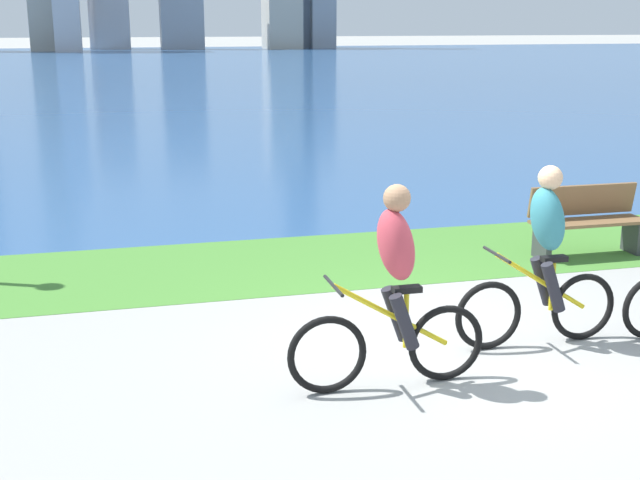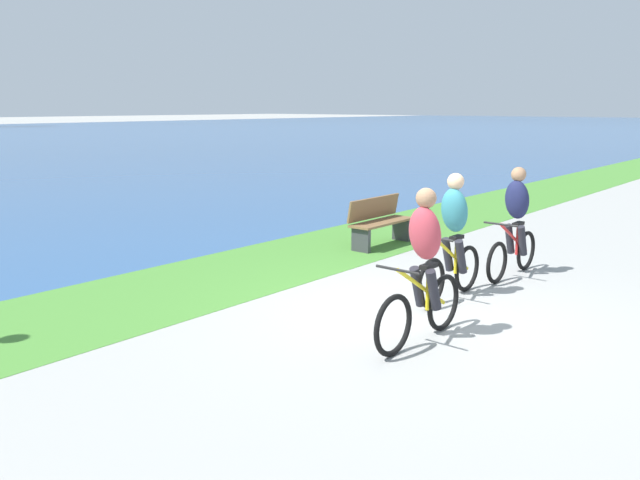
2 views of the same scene
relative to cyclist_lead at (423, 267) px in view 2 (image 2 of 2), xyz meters
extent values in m
plane|color=#9E9E99|center=(0.85, 0.56, -0.84)|extent=(300.00, 300.00, 0.00)
cube|color=#478433|center=(0.85, 3.77, -0.84)|extent=(120.00, 2.51, 0.01)
torus|color=black|center=(-0.55, 0.00, -0.51)|extent=(0.66, 0.06, 0.66)
torus|color=black|center=(0.48, 0.00, -0.51)|extent=(0.66, 0.06, 0.66)
cylinder|color=gold|center=(-0.01, 0.00, -0.22)|extent=(1.00, 0.04, 0.62)
cylinder|color=gold|center=(0.12, 0.00, -0.27)|extent=(0.04, 0.04, 0.48)
cube|color=black|center=(0.12, 0.00, -0.01)|extent=(0.24, 0.10, 0.05)
cylinder|color=black|center=(-0.50, 0.00, 0.07)|extent=(0.03, 0.52, 0.03)
ellipsoid|color=#BF3F4C|center=(0.02, 0.00, 0.37)|extent=(0.40, 0.36, 0.65)
sphere|color=#A57A59|center=(0.02, 0.00, 0.75)|extent=(0.22, 0.22, 0.22)
cylinder|color=#26262D|center=(0.07, -0.10, -0.25)|extent=(0.27, 0.11, 0.49)
cylinder|color=#26262D|center=(0.07, 0.10, -0.25)|extent=(0.27, 0.11, 0.49)
torus|color=black|center=(1.13, 0.54, -0.52)|extent=(0.65, 0.06, 0.65)
torus|color=black|center=(2.10, 0.54, -0.52)|extent=(0.65, 0.06, 0.65)
cylinder|color=gold|center=(1.64, 0.54, -0.23)|extent=(0.94, 0.04, 0.61)
cylinder|color=gold|center=(1.76, 0.54, -0.28)|extent=(0.04, 0.04, 0.48)
cube|color=black|center=(1.76, 0.54, -0.02)|extent=(0.24, 0.10, 0.05)
cylinder|color=black|center=(1.18, 0.54, 0.06)|extent=(0.03, 0.52, 0.03)
ellipsoid|color=teal|center=(1.66, 0.54, 0.36)|extent=(0.40, 0.36, 0.65)
sphere|color=#D8AD84|center=(1.66, 0.54, 0.74)|extent=(0.22, 0.22, 0.22)
cylinder|color=#26262D|center=(1.71, 0.44, -0.26)|extent=(0.27, 0.11, 0.49)
cylinder|color=#26262D|center=(1.71, 0.64, -0.26)|extent=(0.27, 0.11, 0.49)
torus|color=black|center=(2.74, 0.40, -0.53)|extent=(0.62, 0.06, 0.62)
torus|color=black|center=(3.78, 0.40, -0.53)|extent=(0.62, 0.06, 0.62)
cylinder|color=red|center=(3.29, 0.40, -0.25)|extent=(1.01, 0.04, 0.60)
cylinder|color=red|center=(3.42, 0.40, -0.30)|extent=(0.04, 0.04, 0.46)
cube|color=black|center=(3.42, 0.40, -0.05)|extent=(0.24, 0.10, 0.05)
cylinder|color=black|center=(2.79, 0.40, 0.03)|extent=(0.03, 0.52, 0.03)
ellipsoid|color=#1E234C|center=(3.31, 0.40, 0.33)|extent=(0.40, 0.36, 0.65)
sphere|color=#A57A59|center=(3.31, 0.40, 0.71)|extent=(0.22, 0.22, 0.22)
cylinder|color=#26262D|center=(3.37, 0.30, -0.29)|extent=(0.27, 0.11, 0.49)
cylinder|color=#26262D|center=(3.37, 0.50, -0.29)|extent=(0.27, 0.11, 0.49)
cube|color=brown|center=(3.76, 3.14, -0.39)|extent=(1.50, 0.45, 0.04)
cube|color=brown|center=(3.76, 3.33, -0.14)|extent=(1.50, 0.11, 0.40)
cube|color=#38383D|center=(4.41, 3.14, -0.62)|extent=(0.08, 0.37, 0.45)
cube|color=#38383D|center=(3.11, 3.14, -0.62)|extent=(0.08, 0.37, 0.45)
camera|label=1|loc=(-2.19, -6.11, 2.10)|focal=47.26mm
camera|label=2|loc=(-5.80, -3.46, 1.70)|focal=35.84mm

